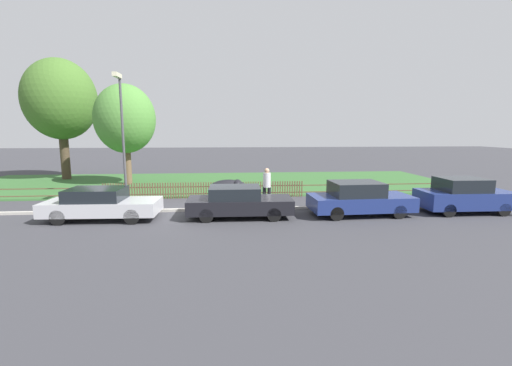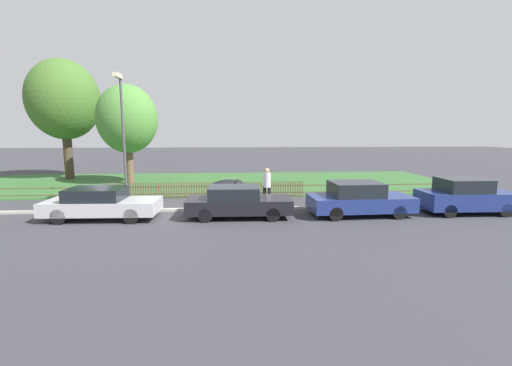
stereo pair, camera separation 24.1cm
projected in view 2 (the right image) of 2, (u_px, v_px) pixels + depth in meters
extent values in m
plane|color=#38383D|center=(200.00, 211.00, 15.46)|extent=(120.00, 120.00, 0.00)
cube|color=#B2ADA3|center=(201.00, 209.00, 15.55)|extent=(33.38, 0.20, 0.12)
cube|color=#33602D|center=(212.00, 183.00, 23.96)|extent=(33.38, 11.01, 0.01)
cube|color=brown|center=(206.00, 193.00, 18.52)|extent=(33.38, 0.03, 0.05)
cube|color=brown|center=(205.00, 186.00, 18.46)|extent=(33.38, 0.03, 0.05)
cube|color=brown|center=(105.00, 191.00, 18.11)|extent=(0.06, 0.03, 0.87)
cube|color=brown|center=(107.00, 191.00, 18.12)|extent=(0.06, 0.03, 0.87)
cube|color=brown|center=(110.00, 191.00, 18.13)|extent=(0.06, 0.03, 0.87)
cube|color=brown|center=(112.00, 191.00, 18.13)|extent=(0.06, 0.03, 0.87)
cube|color=brown|center=(115.00, 191.00, 18.14)|extent=(0.06, 0.03, 0.87)
cube|color=brown|center=(118.00, 191.00, 18.15)|extent=(0.06, 0.03, 0.87)
cube|color=brown|center=(120.00, 191.00, 18.16)|extent=(0.06, 0.03, 0.87)
cube|color=brown|center=(123.00, 191.00, 18.17)|extent=(0.06, 0.03, 0.87)
cube|color=brown|center=(125.00, 191.00, 18.18)|extent=(0.06, 0.03, 0.87)
cube|color=brown|center=(128.00, 191.00, 18.19)|extent=(0.06, 0.03, 0.87)
cube|color=brown|center=(130.00, 191.00, 18.20)|extent=(0.06, 0.03, 0.87)
cube|color=brown|center=(133.00, 191.00, 18.21)|extent=(0.06, 0.03, 0.87)
cube|color=brown|center=(136.00, 191.00, 18.22)|extent=(0.06, 0.03, 0.87)
cube|color=brown|center=(138.00, 191.00, 18.23)|extent=(0.06, 0.03, 0.87)
cube|color=brown|center=(141.00, 191.00, 18.23)|extent=(0.06, 0.03, 0.87)
cube|color=brown|center=(143.00, 191.00, 18.24)|extent=(0.06, 0.03, 0.87)
cube|color=brown|center=(146.00, 191.00, 18.25)|extent=(0.06, 0.03, 0.87)
cube|color=brown|center=(148.00, 191.00, 18.26)|extent=(0.06, 0.03, 0.87)
cube|color=brown|center=(151.00, 191.00, 18.27)|extent=(0.06, 0.03, 0.87)
cube|color=brown|center=(154.00, 191.00, 18.28)|extent=(0.06, 0.03, 0.87)
cube|color=brown|center=(156.00, 191.00, 18.29)|extent=(0.06, 0.03, 0.87)
cube|color=brown|center=(159.00, 191.00, 18.30)|extent=(0.06, 0.03, 0.87)
cube|color=brown|center=(161.00, 191.00, 18.31)|extent=(0.06, 0.03, 0.87)
cube|color=brown|center=(164.00, 191.00, 18.32)|extent=(0.06, 0.03, 0.87)
cube|color=brown|center=(166.00, 190.00, 18.33)|extent=(0.06, 0.03, 0.87)
cube|color=brown|center=(169.00, 190.00, 18.34)|extent=(0.06, 0.03, 0.87)
cube|color=brown|center=(171.00, 190.00, 18.34)|extent=(0.06, 0.03, 0.87)
cube|color=brown|center=(174.00, 190.00, 18.35)|extent=(0.06, 0.03, 0.87)
cube|color=brown|center=(177.00, 190.00, 18.36)|extent=(0.06, 0.03, 0.87)
cube|color=brown|center=(179.00, 190.00, 18.37)|extent=(0.06, 0.03, 0.87)
cube|color=brown|center=(182.00, 190.00, 18.38)|extent=(0.06, 0.03, 0.87)
cube|color=brown|center=(184.00, 190.00, 18.39)|extent=(0.06, 0.03, 0.87)
cube|color=brown|center=(187.00, 190.00, 18.40)|extent=(0.06, 0.03, 0.87)
cube|color=brown|center=(189.00, 190.00, 18.41)|extent=(0.06, 0.03, 0.87)
cube|color=brown|center=(192.00, 190.00, 18.42)|extent=(0.06, 0.03, 0.87)
cube|color=brown|center=(194.00, 190.00, 18.43)|extent=(0.06, 0.03, 0.87)
cube|color=brown|center=(197.00, 190.00, 18.44)|extent=(0.06, 0.03, 0.87)
cube|color=brown|center=(199.00, 190.00, 18.44)|extent=(0.06, 0.03, 0.87)
cube|color=brown|center=(202.00, 190.00, 18.45)|extent=(0.06, 0.03, 0.87)
cube|color=brown|center=(204.00, 190.00, 18.46)|extent=(0.06, 0.03, 0.87)
cube|color=brown|center=(207.00, 190.00, 18.47)|extent=(0.06, 0.03, 0.87)
cube|color=brown|center=(209.00, 190.00, 18.48)|extent=(0.06, 0.03, 0.87)
cube|color=brown|center=(212.00, 190.00, 18.49)|extent=(0.06, 0.03, 0.87)
cube|color=brown|center=(214.00, 190.00, 18.50)|extent=(0.06, 0.03, 0.87)
cube|color=brown|center=(217.00, 190.00, 18.51)|extent=(0.06, 0.03, 0.87)
cube|color=brown|center=(219.00, 190.00, 18.52)|extent=(0.06, 0.03, 0.87)
cube|color=brown|center=(222.00, 190.00, 18.53)|extent=(0.06, 0.03, 0.87)
cube|color=brown|center=(224.00, 190.00, 18.54)|extent=(0.06, 0.03, 0.87)
cube|color=brown|center=(227.00, 190.00, 18.54)|extent=(0.06, 0.03, 0.87)
cube|color=brown|center=(229.00, 190.00, 18.55)|extent=(0.06, 0.03, 0.87)
cube|color=brown|center=(232.00, 190.00, 18.56)|extent=(0.06, 0.03, 0.87)
cube|color=brown|center=(234.00, 190.00, 18.57)|extent=(0.06, 0.03, 0.87)
cube|color=brown|center=(237.00, 190.00, 18.58)|extent=(0.06, 0.03, 0.87)
cube|color=brown|center=(239.00, 190.00, 18.59)|extent=(0.06, 0.03, 0.87)
cube|color=brown|center=(242.00, 190.00, 18.60)|extent=(0.06, 0.03, 0.87)
cube|color=brown|center=(244.00, 190.00, 18.61)|extent=(0.06, 0.03, 0.87)
cube|color=brown|center=(246.00, 190.00, 18.62)|extent=(0.06, 0.03, 0.87)
cube|color=brown|center=(249.00, 190.00, 18.63)|extent=(0.06, 0.03, 0.87)
cube|color=brown|center=(251.00, 189.00, 18.64)|extent=(0.06, 0.03, 0.87)
cube|color=brown|center=(254.00, 189.00, 18.64)|extent=(0.06, 0.03, 0.87)
cube|color=brown|center=(256.00, 189.00, 18.65)|extent=(0.06, 0.03, 0.87)
cube|color=brown|center=(259.00, 189.00, 18.66)|extent=(0.06, 0.03, 0.87)
cube|color=brown|center=(261.00, 189.00, 18.67)|extent=(0.06, 0.03, 0.87)
cube|color=brown|center=(264.00, 189.00, 18.68)|extent=(0.06, 0.03, 0.87)
cube|color=brown|center=(266.00, 189.00, 18.69)|extent=(0.06, 0.03, 0.87)
cube|color=brown|center=(269.00, 189.00, 18.70)|extent=(0.06, 0.03, 0.87)
cube|color=brown|center=(271.00, 189.00, 18.71)|extent=(0.06, 0.03, 0.87)
cube|color=brown|center=(273.00, 189.00, 18.72)|extent=(0.06, 0.03, 0.87)
cube|color=brown|center=(276.00, 189.00, 18.73)|extent=(0.06, 0.03, 0.87)
cube|color=brown|center=(278.00, 189.00, 18.74)|extent=(0.06, 0.03, 0.87)
cube|color=brown|center=(281.00, 189.00, 18.75)|extent=(0.06, 0.03, 0.87)
cube|color=brown|center=(283.00, 189.00, 18.75)|extent=(0.06, 0.03, 0.87)
cube|color=brown|center=(286.00, 189.00, 18.76)|extent=(0.06, 0.03, 0.87)
cube|color=brown|center=(288.00, 189.00, 18.77)|extent=(0.06, 0.03, 0.87)
cube|color=brown|center=(290.00, 189.00, 18.78)|extent=(0.06, 0.03, 0.87)
cube|color=brown|center=(293.00, 189.00, 18.79)|extent=(0.06, 0.03, 0.87)
cube|color=brown|center=(295.00, 189.00, 18.80)|extent=(0.06, 0.03, 0.87)
cube|color=brown|center=(298.00, 189.00, 18.81)|extent=(0.06, 0.03, 0.87)
cube|color=brown|center=(300.00, 189.00, 18.82)|extent=(0.06, 0.03, 0.87)
cube|color=brown|center=(303.00, 189.00, 18.83)|extent=(0.06, 0.03, 0.87)
cube|color=#BCBCC1|center=(103.00, 206.00, 14.04)|extent=(4.57, 1.90, 0.55)
cube|color=black|center=(96.00, 194.00, 13.96)|extent=(2.22, 1.65, 0.50)
cylinder|color=black|center=(143.00, 207.00, 14.92)|extent=(0.60, 0.16, 0.60)
cylinder|color=black|center=(131.00, 216.00, 13.33)|extent=(0.60, 0.16, 0.60)
cylinder|color=black|center=(78.00, 208.00, 14.83)|extent=(0.60, 0.16, 0.60)
cylinder|color=black|center=(58.00, 217.00, 13.24)|extent=(0.60, 0.16, 0.60)
cube|color=black|center=(239.00, 205.00, 14.33)|extent=(4.38, 1.80, 0.58)
cube|color=black|center=(234.00, 192.00, 14.24)|extent=(2.12, 1.58, 0.49)
cylinder|color=black|center=(270.00, 206.00, 15.21)|extent=(0.56, 0.15, 0.56)
cylinder|color=black|center=(273.00, 215.00, 13.65)|extent=(0.56, 0.15, 0.56)
cylinder|color=black|center=(209.00, 207.00, 15.08)|extent=(0.56, 0.15, 0.56)
cylinder|color=black|center=(205.00, 216.00, 13.53)|extent=(0.56, 0.15, 0.56)
cube|color=navy|center=(360.00, 203.00, 14.67)|extent=(4.38, 1.97, 0.61)
cube|color=black|center=(356.00, 189.00, 14.56)|extent=(2.13, 1.72, 0.59)
cylinder|color=black|center=(380.00, 204.00, 15.68)|extent=(0.58, 0.16, 0.57)
cylinder|color=black|center=(399.00, 213.00, 14.01)|extent=(0.58, 0.16, 0.57)
cylinder|color=black|center=(324.00, 205.00, 15.41)|extent=(0.58, 0.16, 0.57)
cylinder|color=black|center=(336.00, 214.00, 13.75)|extent=(0.58, 0.16, 0.57)
cube|color=navy|center=(466.00, 199.00, 15.06)|extent=(3.94, 1.83, 0.74)
cube|color=black|center=(463.00, 185.00, 14.95)|extent=(1.91, 1.62, 0.57)
cylinder|color=black|center=(479.00, 203.00, 15.97)|extent=(0.56, 0.15, 0.56)
cylinder|color=black|center=(506.00, 211.00, 14.37)|extent=(0.56, 0.15, 0.56)
cylinder|color=black|center=(428.00, 203.00, 15.85)|extent=(0.56, 0.15, 0.56)
cylinder|color=black|center=(450.00, 211.00, 14.24)|extent=(0.56, 0.15, 0.56)
cylinder|color=black|center=(243.00, 195.00, 17.76)|extent=(0.59, 0.11, 0.59)
cylinder|color=black|center=(214.00, 195.00, 17.69)|extent=(0.59, 0.11, 0.59)
ellipsoid|color=black|center=(229.00, 188.00, 17.67)|extent=(1.98, 0.65, 0.90)
ellipsoid|color=black|center=(238.00, 183.00, 17.65)|extent=(0.47, 0.77, 0.41)
cylinder|color=#473828|center=(68.00, 151.00, 25.65)|extent=(0.63, 0.63, 4.26)
ellipsoid|color=#426B28|center=(64.00, 100.00, 25.08)|extent=(5.05, 5.05, 5.81)
cylinder|color=brown|center=(130.00, 161.00, 23.16)|extent=(0.49, 0.49, 3.14)
ellipsoid|color=#4C8438|center=(127.00, 119.00, 22.73)|extent=(3.94, 3.94, 4.53)
cylinder|color=black|center=(264.00, 196.00, 16.78)|extent=(0.16, 0.16, 0.88)
cylinder|color=black|center=(269.00, 196.00, 16.69)|extent=(0.16, 0.16, 0.88)
cylinder|color=silver|center=(267.00, 180.00, 16.62)|extent=(0.48, 0.48, 0.70)
sphere|color=tan|center=(267.00, 171.00, 16.55)|extent=(0.24, 0.24, 0.24)
cylinder|color=#47474C|center=(124.00, 146.00, 15.53)|extent=(0.11, 0.11, 5.86)
cube|color=beige|center=(117.00, 75.00, 14.73)|extent=(0.20, 0.76, 0.18)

